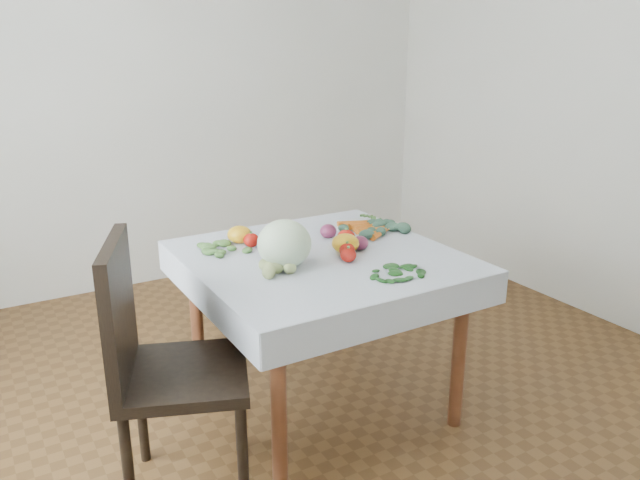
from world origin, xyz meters
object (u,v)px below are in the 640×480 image
Objects in this scene: carrot_bunch at (371,227)px; heirloom_back at (239,234)px; cabbage at (284,244)px; table at (321,276)px; chair at (156,355)px.

heirloom_back is at bearing 167.86° from carrot_bunch.
cabbage is at bearing -157.20° from carrot_bunch.
table is 0.84m from chair.
cabbage is 0.67m from carrot_bunch.
cabbage is 1.98× the size of heirloom_back.
heirloom_back is at bearing 43.85° from chair.
table is 0.44m from heirloom_back.
heirloom_back is (-0.03, 0.40, -0.06)m from cabbage.
chair is at bearing -165.83° from table.
chair is 8.91× the size of heirloom_back.
cabbage is 0.40m from heirloom_back.
table is at bearing 14.43° from cabbage.
heirloom_back is at bearing 124.85° from table.
carrot_bunch is (0.62, 0.26, -0.09)m from cabbage.
cabbage is (0.60, 0.15, 0.28)m from chair.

